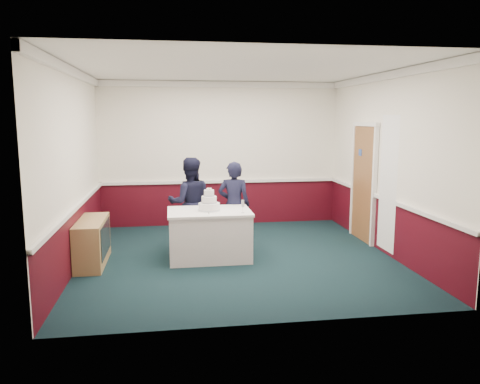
{
  "coord_description": "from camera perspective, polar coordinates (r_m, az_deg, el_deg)",
  "views": [
    {
      "loc": [
        -1.06,
        -7.28,
        2.26
      ],
      "look_at": [
        0.02,
        -0.1,
        1.1
      ],
      "focal_mm": 35.0,
      "sensor_mm": 36.0,
      "label": 1
    }
  ],
  "objects": [
    {
      "name": "cake_table",
      "position": [
        7.58,
        -3.75,
        -5.14
      ],
      "size": [
        1.32,
        0.92,
        0.79
      ],
      "color": "white",
      "rests_on": "ground"
    },
    {
      "name": "person_woman",
      "position": [
        8.07,
        -0.74,
        -1.63
      ],
      "size": [
        0.63,
        0.49,
        1.52
      ],
      "primitive_type": "imported",
      "rotation": [
        0.0,
        0.0,
        2.9
      ],
      "color": "black",
      "rests_on": "ground"
    },
    {
      "name": "sideboard",
      "position": [
        7.64,
        -17.55,
        -5.83
      ],
      "size": [
        0.41,
        1.2,
        0.7
      ],
      "color": "tan",
      "rests_on": "ground"
    },
    {
      "name": "champagne_flute",
      "position": [
        7.25,
        0.34,
        -1.51
      ],
      "size": [
        0.05,
        0.05,
        0.21
      ],
      "color": "silver",
      "rests_on": "cake_table"
    },
    {
      "name": "cake_knife",
      "position": [
        7.3,
        -3.88,
        -2.55
      ],
      "size": [
        0.02,
        0.22,
        0.0
      ],
      "primitive_type": "cube",
      "rotation": [
        0.0,
        0.0,
        0.02
      ],
      "color": "silver",
      "rests_on": "cake_table"
    },
    {
      "name": "ground",
      "position": [
        7.7,
        -0.29,
        -8.0
      ],
      "size": [
        5.0,
        5.0,
        0.0
      ],
      "primitive_type": "plane",
      "color": "black",
      "rests_on": "ground"
    },
    {
      "name": "person_man",
      "position": [
        8.19,
        -6.13,
        -1.3
      ],
      "size": [
        0.78,
        0.61,
        1.58
      ],
      "primitive_type": "imported",
      "rotation": [
        0.0,
        0.0,
        3.16
      ],
      "color": "black",
      "rests_on": "ground"
    },
    {
      "name": "wedding_cake",
      "position": [
        7.47,
        -3.79,
        -1.43
      ],
      "size": [
        0.35,
        0.35,
        0.36
      ],
      "color": "white",
      "rests_on": "cake_table"
    },
    {
      "name": "room_shell",
      "position": [
        7.98,
        -0.37,
        6.96
      ],
      "size": [
        5.0,
        5.0,
        3.0
      ],
      "color": "white",
      "rests_on": "ground"
    }
  ]
}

